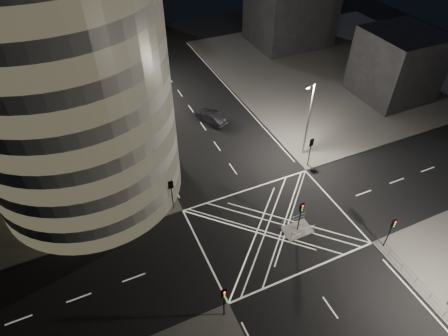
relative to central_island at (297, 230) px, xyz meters
name	(u,v)px	position (x,y,z in m)	size (l,w,h in m)	color
ground	(273,226)	(-2.00, 1.50, -0.07)	(120.00, 120.00, 0.00)	black
sidewalk_far_right	(339,66)	(27.00, 28.50, 0.00)	(42.00, 42.00, 0.15)	#53504D
central_island	(297,230)	(0.00, 0.00, 0.00)	(3.00, 2.00, 0.15)	slate
office_tower_curved	(12,79)	(-22.74, 20.24, 12.58)	(30.00, 29.00, 27.20)	gray
office_block_rear	(2,19)	(-24.00, 43.50, 11.07)	(24.00, 16.00, 22.00)	gray
building_right_far	(291,2)	(24.00, 41.50, 7.58)	(14.00, 12.00, 15.00)	black
building_right_near	(397,65)	(28.00, 17.50, 5.08)	(10.00, 10.00, 10.00)	black
tree_a	(148,172)	(-12.50, 10.50, 4.12)	(4.68, 4.68, 6.74)	black
tree_b	(134,136)	(-12.50, 16.50, 4.80)	(4.12, 4.12, 7.10)	black
tree_c	(122,110)	(-12.50, 22.50, 4.78)	(4.70, 4.70, 7.41)	black
tree_d	(112,88)	(-12.50, 28.50, 4.94)	(5.33, 5.33, 7.93)	black
tree_e	(104,72)	(-12.50, 34.50, 4.52)	(3.59, 3.59, 6.53)	black
traffic_signal_fl	(171,190)	(-10.80, 8.30, 2.84)	(0.55, 0.22, 4.00)	black
traffic_signal_nl	(224,298)	(-10.80, -5.30, 2.84)	(0.55, 0.22, 4.00)	black
traffic_signal_fr	(311,147)	(6.80, 8.30, 2.84)	(0.55, 0.22, 4.00)	black
traffic_signal_nr	(392,228)	(6.80, -5.30, 2.84)	(0.55, 0.22, 4.00)	black
traffic_signal_island	(301,212)	(0.00, 0.00, 2.84)	(0.55, 0.22, 4.00)	black
street_lamp_left_near	(149,144)	(-11.44, 13.50, 5.47)	(1.25, 0.25, 10.00)	slate
street_lamp_left_far	(114,73)	(-11.44, 31.50, 5.47)	(1.25, 0.25, 10.00)	slate
street_lamp_right_far	(308,118)	(7.44, 10.50, 5.47)	(1.25, 0.25, 10.00)	slate
railing_near_right	(423,288)	(6.30, -10.65, 0.62)	(0.06, 11.70, 1.10)	slate
railing_island_south	(303,232)	(0.00, -0.90, 0.62)	(2.80, 0.06, 1.10)	slate
railing_island_north	(293,220)	(0.00, 0.90, 0.62)	(2.80, 0.06, 1.10)	slate
sedan	(212,117)	(-0.47, 21.98, 0.77)	(1.78, 5.11, 1.68)	black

